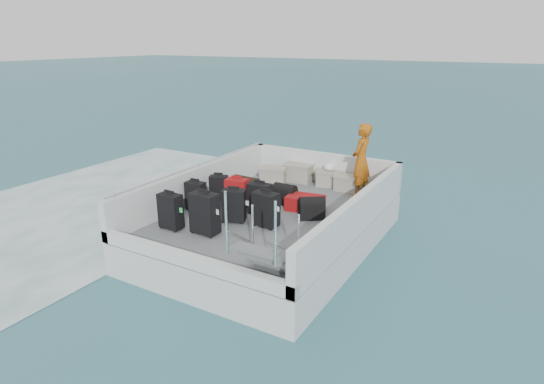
{
  "coord_description": "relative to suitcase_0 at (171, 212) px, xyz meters",
  "views": [
    {
      "loc": [
        4.09,
        -7.02,
        3.82
      ],
      "look_at": [
        -0.1,
        0.19,
        1.0
      ],
      "focal_mm": 30.0,
      "sensor_mm": 36.0,
      "label": 1
    }
  ],
  "objects": [
    {
      "name": "ground",
      "position": [
        1.18,
        1.49,
        -0.94
      ],
      "size": [
        160.0,
        160.0,
        0.0
      ],
      "primitive_type": "plane",
      "color": "#194E5A",
      "rests_on": "ground"
    },
    {
      "name": "wake_foam",
      "position": [
        -3.62,
        1.49,
        -0.94
      ],
      "size": [
        10.0,
        10.0,
        0.0
      ],
      "primitive_type": "plane",
      "color": "white",
      "rests_on": "ground"
    },
    {
      "name": "ferry_hull",
      "position": [
        1.18,
        1.49,
        -0.64
      ],
      "size": [
        3.6,
        5.0,
        0.6
      ],
      "primitive_type": "cube",
      "color": "silver",
      "rests_on": "ground"
    },
    {
      "name": "deck",
      "position": [
        1.18,
        1.49,
        -0.33
      ],
      "size": [
        3.3,
        4.7,
        0.02
      ],
      "primitive_type": "cube",
      "color": "slate",
      "rests_on": "ferry_hull"
    },
    {
      "name": "deck_fittings",
      "position": [
        1.53,
        1.17,
        0.05
      ],
      "size": [
        3.6,
        5.0,
        0.9
      ],
      "color": "silver",
      "rests_on": "deck"
    },
    {
      "name": "suitcase_0",
      "position": [
        0.0,
        0.0,
        0.0
      ],
      "size": [
        0.43,
        0.25,
        0.65
      ],
      "primitive_type": "cube",
      "rotation": [
        0.0,
        0.0,
        -0.04
      ],
      "color": "black",
      "rests_on": "deck"
    },
    {
      "name": "suitcase_1",
      "position": [
        -0.21,
        0.95,
        -0.04
      ],
      "size": [
        0.39,
        0.23,
        0.58
      ],
      "primitive_type": "cube",
      "rotation": [
        0.0,
        0.0,
        0.04
      ],
      "color": "black",
      "rests_on": "deck"
    },
    {
      "name": "suitcase_2",
      "position": [
        -0.17,
        1.63,
        -0.06
      ],
      "size": [
        0.42,
        0.35,
        0.53
      ],
      "primitive_type": "cube",
      "rotation": [
        0.0,
        0.0,
        0.43
      ],
      "color": "black",
      "rests_on": "deck"
    },
    {
      "name": "suitcase_3",
      "position": [
        0.65,
        0.13,
        0.04
      ],
      "size": [
        0.49,
        0.3,
        0.73
      ],
      "primitive_type": "cube",
      "rotation": [
        0.0,
        0.0,
        -0.03
      ],
      "color": "black",
      "rests_on": "deck"
    },
    {
      "name": "suitcase_4",
      "position": [
        0.78,
        0.82,
        -0.02
      ],
      "size": [
        0.48,
        0.38,
        0.62
      ],
      "primitive_type": "cube",
      "rotation": [
        0.0,
        0.0,
        0.38
      ],
      "color": "black",
      "rests_on": "deck"
    },
    {
      "name": "suitcase_5",
      "position": [
        0.42,
        1.45,
        -0.02
      ],
      "size": [
        0.47,
        0.33,
        0.6
      ],
      "primitive_type": "cube",
      "rotation": [
        0.0,
        0.0,
        0.19
      ],
      "color": "#98120B",
      "rests_on": "deck"
    },
    {
      "name": "suitcase_6",
      "position": [
        1.38,
        0.94,
        -0.01
      ],
      "size": [
        0.49,
        0.33,
        0.63
      ],
      "primitive_type": "cube",
      "rotation": [
        0.0,
        0.0,
        -0.13
      ],
      "color": "black",
      "rests_on": "deck"
    },
    {
      "name": "suitcase_7",
      "position": [
        0.98,
        1.39,
        -0.02
      ],
      "size": [
        0.44,
        0.26,
        0.61
      ],
      "primitive_type": "cube",
      "rotation": [
        0.0,
        0.0,
        0.04
      ],
      "color": "black",
      "rests_on": "deck"
    },
    {
      "name": "suitcase_8",
      "position": [
        1.62,
        2.04,
        -0.18
      ],
      "size": [
        0.77,
        0.56,
        0.28
      ],
      "primitive_type": "cube",
      "rotation": [
        0.0,
        0.0,
        1.7
      ],
      "color": "#98120B",
      "rests_on": "deck"
    },
    {
      "name": "duffel_0",
      "position": [
        0.14,
        2.19,
        -0.16
      ],
      "size": [
        0.61,
        0.32,
        0.32
      ],
      "primitive_type": null,
      "rotation": [
        0.0,
        0.0,
        -0.04
      ],
      "color": "black",
      "rests_on": "deck"
    },
    {
      "name": "duffel_1",
      "position": [
        1.11,
        2.15,
        -0.16
      ],
      "size": [
        0.46,
        0.3,
        0.32
      ],
      "primitive_type": null,
      "rotation": [
        0.0,
        0.0,
        -0.0
      ],
      "color": "black",
      "rests_on": "deck"
    },
    {
      "name": "duffel_2",
      "position": [
        1.93,
        1.7,
        -0.16
      ],
      "size": [
        0.56,
        0.52,
        0.32
      ],
      "primitive_type": null,
      "rotation": [
        0.0,
        0.0,
        0.62
      ],
      "color": "black",
      "rests_on": "deck"
    },
    {
      "name": "crate_0",
      "position": [
        0.21,
        3.24,
        -0.15
      ],
      "size": [
        0.66,
        0.54,
        0.34
      ],
      "primitive_type": "cube",
      "rotation": [
        0.0,
        0.0,
        0.3
      ],
      "color": "#A29C8D",
      "rests_on": "deck"
    },
    {
      "name": "crate_1",
      "position": [
        0.64,
        3.69,
        -0.13
      ],
      "size": [
        0.66,
        0.47,
        0.39
      ],
      "primitive_type": "cube",
      "rotation": [
        0.0,
        0.0,
        0.04
      ],
      "color": "#A29C8D",
      "rests_on": "deck"
    },
    {
      "name": "crate_2",
      "position": [
        1.41,
        3.69,
        -0.16
      ],
      "size": [
        0.62,
        0.51,
        0.33
      ],
      "primitive_type": "cube",
      "rotation": [
        0.0,
        0.0,
        0.27
      ],
      "color": "#A29C8D",
      "rests_on": "deck"
    },
    {
      "name": "crate_3",
      "position": [
        1.91,
        3.56,
        -0.17
      ],
      "size": [
        0.53,
        0.37,
        0.31
      ],
      "primitive_type": "cube",
      "rotation": [
        0.0,
        0.0,
        -0.03
      ],
      "color": "#A29C8D",
      "rests_on": "deck"
    },
    {
      "name": "yellow_bag",
      "position": [
        2.53,
        3.25,
        -0.21
      ],
      "size": [
        0.28,
        0.26,
        0.22
      ],
      "primitive_type": "ellipsoid",
      "color": "yellow",
      "rests_on": "deck"
    },
    {
      "name": "white_bag",
      "position": [
        1.41,
        3.69,
        0.09
      ],
      "size": [
        0.24,
        0.24,
        0.18
      ],
      "primitive_type": "ellipsoid",
      "color": "white",
      "rests_on": "crate_2"
    },
    {
      "name": "passenger",
      "position": [
        2.25,
        3.38,
        0.46
      ],
      "size": [
        0.39,
        0.59,
        1.56
      ],
      "primitive_type": "imported",
      "rotation": [
        0.0,
        0.0,
        -1.61
      ],
      "color": "orange",
      "rests_on": "deck"
    }
  ]
}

